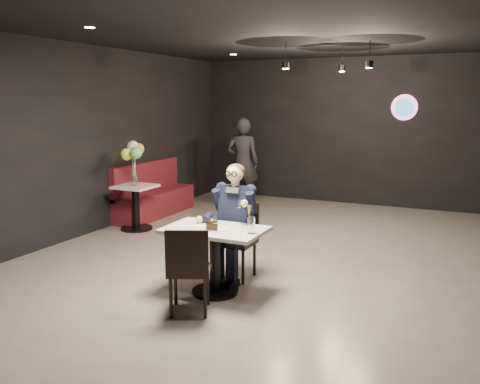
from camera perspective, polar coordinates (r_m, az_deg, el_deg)
The scene contains 17 objects.
floor at distance 6.70m, azimuth 5.27°, elevation -8.36°, with size 9.00×9.00×0.00m, color gray.
wall_sign at distance 10.55m, azimuth 17.98°, elevation 9.03°, with size 0.50×0.06×0.50m, color pink, non-canonical shape.
pendant_lights at distance 8.30m, azimuth 10.43°, elevation 15.24°, with size 1.40×1.20×0.36m, color black.
main_table at distance 5.71m, azimuth -2.83°, elevation -7.72°, with size 1.10×0.70×0.75m, color white.
chair_far at distance 6.15m, azimuth -0.45°, elevation -5.54°, with size 0.42×0.46×0.92m, color black.
chair_near at distance 5.22m, azimuth -5.70°, elevation -8.52°, with size 0.42×0.46×0.92m, color black.
seated_man at distance 6.09m, azimuth -0.45°, elevation -3.19°, with size 0.60×0.80×1.44m, color black.
dessert_plate at distance 5.51m, azimuth -2.51°, elevation -4.24°, with size 0.22×0.22×0.01m, color white.
cake_slice at distance 5.49m, azimuth -3.16°, elevation -3.80°, with size 0.12×0.10×0.08m, color black.
mint_leaf at distance 5.43m, azimuth -2.80°, elevation -3.53°, with size 0.07×0.04×0.01m, color #297D2B.
sundae_glass at distance 5.36m, azimuth 1.27°, elevation -3.72°, with size 0.08×0.08×0.18m, color silver.
wafer_cone at distance 5.34m, azimuth 1.07°, elevation -2.14°, with size 0.06×0.06×0.12m, color #B48749.
booth_bench at distance 9.59m, azimuth -9.53°, elevation 0.28°, with size 0.50×2.00×1.00m, color #490F15.
side_table at distance 8.64m, azimuth -11.60°, elevation -1.70°, with size 0.60×0.60×0.75m, color white.
balloon_vase at distance 8.56m, azimuth -11.71°, elevation 1.25°, with size 0.10×0.10×0.15m, color silver.
balloon_bunch at distance 8.51m, azimuth -11.80°, elevation 3.72°, with size 0.36×0.36×0.60m, color #FEF935.
passerby at distance 10.23m, azimuth 0.29°, elevation 3.30°, with size 0.65×0.43×1.80m, color black.
Camera 1 is at (2.11, -6.00, 2.13)m, focal length 38.00 mm.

